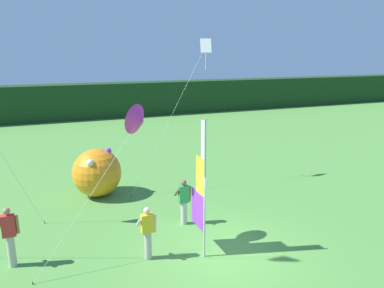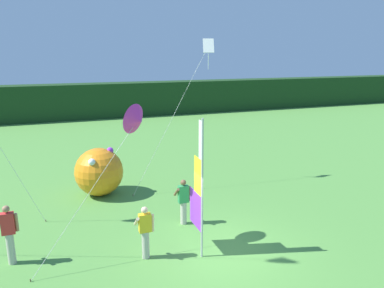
# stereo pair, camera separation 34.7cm
# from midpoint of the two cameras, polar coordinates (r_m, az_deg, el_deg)

# --- Properties ---
(ground_plane) EXTENTS (120.00, 120.00, 0.00)m
(ground_plane) POSITION_cam_midpoint_polar(r_m,az_deg,el_deg) (11.87, 5.32, -16.30)
(ground_plane) COLOR #518E3D
(distant_treeline) EXTENTS (80.00, 2.40, 3.17)m
(distant_treeline) POSITION_cam_midpoint_polar(r_m,az_deg,el_deg) (36.08, -12.94, 6.56)
(distant_treeline) COLOR #193819
(distant_treeline) RESTS_ON ground
(banner_flag) EXTENTS (0.06, 1.03, 4.21)m
(banner_flag) POSITION_cam_midpoint_polar(r_m,az_deg,el_deg) (11.03, 1.90, -7.07)
(banner_flag) COLOR #B7B7BC
(banner_flag) RESTS_ON ground
(person_near_banner) EXTENTS (0.55, 0.48, 1.80)m
(person_near_banner) POSITION_cam_midpoint_polar(r_m,az_deg,el_deg) (11.98, -25.51, -12.21)
(person_near_banner) COLOR #B7B2A3
(person_near_banner) RESTS_ON ground
(person_mid_field) EXTENTS (0.55, 0.48, 1.65)m
(person_mid_field) POSITION_cam_midpoint_polar(r_m,az_deg,el_deg) (13.24, -0.57, -8.66)
(person_mid_field) COLOR #B7B2A3
(person_mid_field) RESTS_ON ground
(person_far_left) EXTENTS (0.55, 0.48, 1.63)m
(person_far_left) POSITION_cam_midpoint_polar(r_m,az_deg,el_deg) (11.24, -6.30, -13.13)
(person_far_left) COLOR #B7B2A3
(person_far_left) RESTS_ON ground
(inflatable_balloon) EXTENTS (2.04, 2.04, 2.05)m
(inflatable_balloon) POSITION_cam_midpoint_polar(r_m,az_deg,el_deg) (16.27, -13.47, -4.16)
(inflatable_balloon) COLOR orange
(inflatable_balloon) RESTS_ON ground
(kite_magenta_delta_0) EXTENTS (3.78, 1.53, 4.49)m
(kite_magenta_delta_0) POSITION_cam_midpoint_polar(r_m,az_deg,el_deg) (11.11, -7.51, 3.59)
(kite_magenta_delta_0) COLOR brown
(kite_magenta_delta_0) RESTS_ON ground
(kite_white_diamond_2) EXTENTS (4.06, 1.10, 6.56)m
(kite_white_diamond_2) POSITION_cam_midpoint_polar(r_m,az_deg,el_deg) (16.82, 2.30, 13.14)
(kite_white_diamond_2) COLOR brown
(kite_white_diamond_2) RESTS_ON ground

